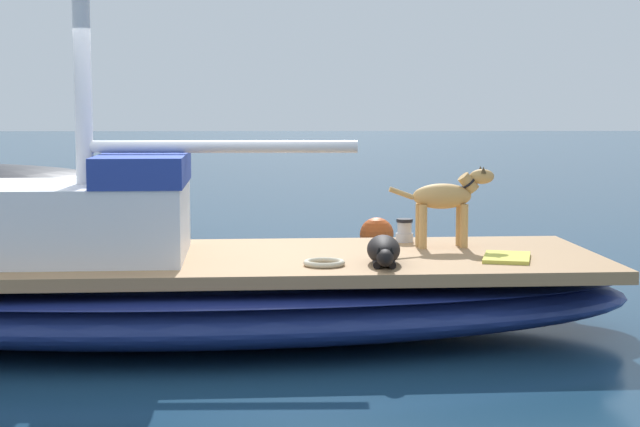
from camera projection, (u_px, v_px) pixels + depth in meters
ground_plane at (199, 335)px, 8.38m from camera, size 120.00×120.00×0.00m
sailboat_main at (199, 295)px, 8.34m from camera, size 2.94×7.37×0.66m
cabin_house at (59, 215)px, 8.18m from camera, size 1.53×2.30×0.84m
dog_black at (384, 251)px, 7.88m from camera, size 0.95×0.29×0.22m
dog_tan at (447, 199)px, 8.78m from camera, size 0.28×0.94×0.70m
deck_winch at (404, 231)px, 9.14m from camera, size 0.16×0.16×0.21m
coiled_rope at (324, 263)px, 7.82m from camera, size 0.32×0.32×0.04m
deck_towel at (507, 257)px, 8.13m from camera, size 0.63×0.48×0.03m
mooring_buoy at (377, 234)px, 13.05m from camera, size 0.44×0.44×0.44m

